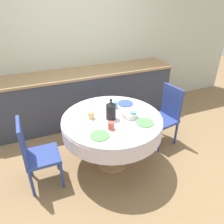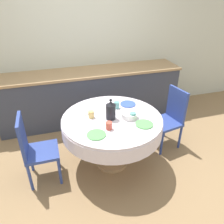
{
  "view_description": "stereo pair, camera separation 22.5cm",
  "coord_description": "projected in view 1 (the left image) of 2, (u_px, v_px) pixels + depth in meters",
  "views": [
    {
      "loc": [
        -0.9,
        -2.21,
        2.19
      ],
      "look_at": [
        0.0,
        0.0,
        0.84
      ],
      "focal_mm": 35.0,
      "sensor_mm": 36.0,
      "label": 1
    },
    {
      "loc": [
        -0.69,
        -2.28,
        2.19
      ],
      "look_at": [
        0.0,
        0.0,
        0.84
      ],
      "focal_mm": 35.0,
      "sensor_mm": 36.0,
      "label": 2
    }
  ],
  "objects": [
    {
      "name": "fruit_bowl",
      "position": [
        129.0,
        114.0,
        2.77
      ],
      "size": [
        0.2,
        0.2,
        0.07
      ],
      "primitive_type": "cylinder",
      "color": "silver",
      "rests_on": "dining_table"
    },
    {
      "name": "kitchen_counter",
      "position": [
        85.0,
        96.0,
        3.98
      ],
      "size": [
        3.24,
        0.64,
        0.94
      ],
      "color": "#383D4C",
      "rests_on": "ground_plane"
    },
    {
      "name": "coffee_carafe",
      "position": [
        111.0,
        110.0,
        2.69
      ],
      "size": [
        0.12,
        0.12,
        0.28
      ],
      "color": "black",
      "rests_on": "dining_table"
    },
    {
      "name": "cup_near_left",
      "position": [
        111.0,
        126.0,
        2.52
      ],
      "size": [
        0.08,
        0.08,
        0.09
      ],
      "primitive_type": "cylinder",
      "color": "#CC4C3D",
      "rests_on": "dining_table"
    },
    {
      "name": "plate_near_left",
      "position": [
        100.0,
        135.0,
        2.42
      ],
      "size": [
        0.22,
        0.22,
        0.01
      ],
      "primitive_type": "cylinder",
      "color": "#5BA85B",
      "rests_on": "dining_table"
    },
    {
      "name": "dining_table",
      "position": [
        112.0,
        126.0,
        2.84
      ],
      "size": [
        1.29,
        1.29,
        0.76
      ],
      "color": "tan",
      "rests_on": "ground_plane"
    },
    {
      "name": "chair_right",
      "position": [
        34.0,
        152.0,
        2.57
      ],
      "size": [
        0.4,
        0.4,
        0.93
      ],
      "rotation": [
        0.0,
        0.0,
        -1.57
      ],
      "color": "#2D428E",
      "rests_on": "ground_plane"
    },
    {
      "name": "plate_far_left",
      "position": [
        80.0,
        114.0,
        2.85
      ],
      "size": [
        0.22,
        0.22,
        0.01
      ],
      "primitive_type": "cylinder",
      "color": "white",
      "rests_on": "dining_table"
    },
    {
      "name": "wall_back",
      "position": [
        77.0,
        46.0,
        3.85
      ],
      "size": [
        7.0,
        0.05,
        2.6
      ],
      "color": "beige",
      "rests_on": "ground_plane"
    },
    {
      "name": "chair_left",
      "position": [
        166.0,
        114.0,
        3.37
      ],
      "size": [
        0.47,
        0.47,
        0.93
      ],
      "rotation": [
        0.0,
        0.0,
        -4.52
      ],
      "color": "#2D428E",
      "rests_on": "ground_plane"
    },
    {
      "name": "cup_far_left",
      "position": [
        91.0,
        115.0,
        2.73
      ],
      "size": [
        0.08,
        0.08,
        0.09
      ],
      "primitive_type": "cylinder",
      "color": "#DBB766",
      "rests_on": "dining_table"
    },
    {
      "name": "ground_plane",
      "position": [
        112.0,
        162.0,
        3.15
      ],
      "size": [
        12.0,
        12.0,
        0.0
      ],
      "primitive_type": "plane",
      "color": "#8E704C"
    },
    {
      "name": "cup_far_right",
      "position": [
        115.0,
        105.0,
        2.98
      ],
      "size": [
        0.08,
        0.08,
        0.09
      ],
      "primitive_type": "cylinder",
      "color": "#5BA39E",
      "rests_on": "dining_table"
    },
    {
      "name": "cup_near_right",
      "position": [
        133.0,
        115.0,
        2.74
      ],
      "size": [
        0.08,
        0.08,
        0.09
      ],
      "primitive_type": "cylinder",
      "color": "#5BA39E",
      "rests_on": "dining_table"
    },
    {
      "name": "plate_far_right",
      "position": [
        125.0,
        103.0,
        3.1
      ],
      "size": [
        0.22,
        0.22,
        0.01
      ],
      "primitive_type": "cylinder",
      "color": "#3856AD",
      "rests_on": "dining_table"
    },
    {
      "name": "plate_near_right",
      "position": [
        145.0,
        123.0,
        2.66
      ],
      "size": [
        0.22,
        0.22,
        0.01
      ],
      "primitive_type": "cylinder",
      "color": "#5BA85B",
      "rests_on": "dining_table"
    }
  ]
}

